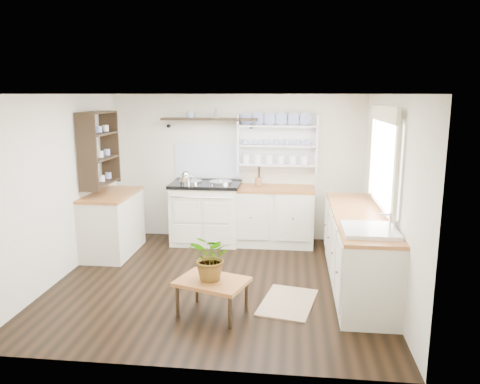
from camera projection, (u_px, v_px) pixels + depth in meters
The scene contains 19 objects.
floor at pixel (218, 282), 5.85m from camera, with size 4.00×3.80×0.01m, color black.
wall_back at pixel (236, 167), 7.46m from camera, with size 4.00×0.02×2.30m, color beige.
wall_right at pixel (389, 196), 5.39m from camera, with size 0.02×3.80×2.30m, color beige.
wall_left at pixel (59, 188), 5.83m from camera, with size 0.02×3.80×2.30m, color beige.
ceiling at pixel (217, 94), 5.38m from camera, with size 4.00×3.80×0.01m, color white.
window at pixel (384, 158), 5.46m from camera, with size 0.08×1.55×1.22m.
aga_cooker at pixel (206, 212), 7.32m from camera, with size 1.07×0.74×0.99m.
back_cabinets at pixel (273, 215), 7.25m from camera, with size 1.27×0.63×0.90m.
right_cabinets at pixel (358, 249), 5.67m from camera, with size 0.62×2.43×0.90m.
belfast_sink at pixel (369, 241), 4.87m from camera, with size 0.55×0.60×0.45m.
left_cabinets at pixel (113, 223), 6.82m from camera, with size 0.62×1.13×0.90m.
plate_rack at pixel (277, 143), 7.27m from camera, with size 1.20×0.22×0.90m.
high_shelf at pixel (210, 120), 7.23m from camera, with size 1.50×0.29×0.16m.
left_shelving at pixel (99, 148), 6.61m from camera, with size 0.28×0.80×1.05m, color black.
kettle at pixel (186, 178), 7.13m from camera, with size 0.18×0.18×0.22m, color silver, non-canonical shape.
utensil_crock at pixel (258, 182), 7.24m from camera, with size 0.10×0.10×0.12m, color olive.
center_table at pixel (212, 284), 4.92m from camera, with size 0.84×0.71×0.39m.
potted_plant at pixel (212, 257), 4.86m from camera, with size 0.45×0.39×0.50m, color #3F7233.
floor_rug at pixel (288, 302), 5.25m from camera, with size 0.55×0.85×0.02m, color #927755.
Camera 1 is at (0.88, -5.43, 2.30)m, focal length 35.00 mm.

